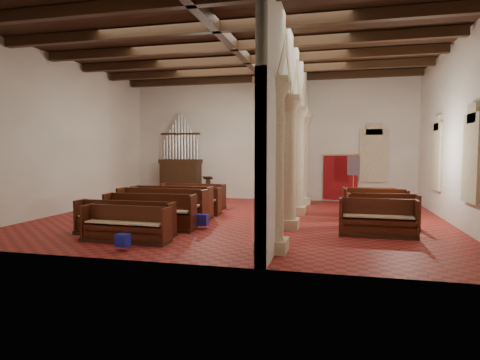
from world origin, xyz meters
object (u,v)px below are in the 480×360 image
lectern (208,189)px  aisle_pew_0 (377,224)px  processional_banner (353,188)px  nave_pew_0 (126,230)px  pipe_organ (181,172)px

lectern → aisle_pew_0: size_ratio=0.55×
processional_banner → nave_pew_0: 10.83m
pipe_organ → processional_banner: 8.62m
aisle_pew_0 → lectern: bearing=135.6°
aisle_pew_0 → nave_pew_0: bearing=-160.0°
lectern → aisle_pew_0: lectern is taller
nave_pew_0 → aisle_pew_0: (6.57, 2.27, 0.04)m
nave_pew_0 → aisle_pew_0: size_ratio=1.16×
pipe_organ → aisle_pew_0: 11.77m
nave_pew_0 → processional_banner: bearing=57.4°
pipe_organ → processional_banner: size_ratio=1.86×
lectern → aisle_pew_0: 10.58m
processional_banner → nave_pew_0: size_ratio=0.96×
pipe_organ → lectern: pipe_organ is taller
pipe_organ → aisle_pew_0: size_ratio=2.07×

